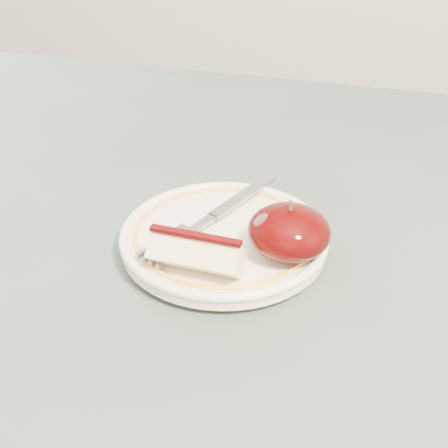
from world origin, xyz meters
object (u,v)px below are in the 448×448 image
(table, at_px, (147,300))
(apple_half, at_px, (289,232))
(fork, at_px, (212,218))
(plate, at_px, (224,237))

(table, distance_m, apple_half, 0.20)
(table, bearing_deg, fork, 1.88)
(table, xyz_separation_m, fork, (0.07, 0.00, 0.11))
(plate, xyz_separation_m, fork, (-0.02, 0.01, 0.01))
(apple_half, relative_size, fork, 0.39)
(apple_half, bearing_deg, plate, 166.54)
(plate, height_order, fork, fork)
(table, bearing_deg, plate, -8.10)
(fork, bearing_deg, table, 112.91)
(table, xyz_separation_m, plate, (0.09, -0.01, 0.10))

